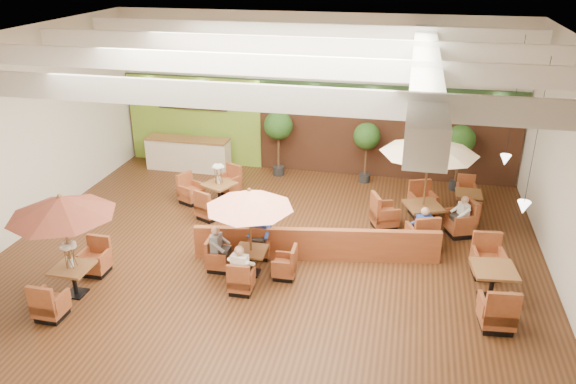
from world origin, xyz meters
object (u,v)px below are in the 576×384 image
(table_1, at_px, (250,216))
(table_4, at_px, (492,285))
(table_3, at_px, (212,192))
(topiary_1, at_px, (367,138))
(table_2, at_px, (427,168))
(table_5, at_px, (467,203))
(diner_4, at_px, (462,211))
(diner_0, at_px, (241,264))
(diner_2, at_px, (218,244))
(topiary_0, at_px, (278,128))
(service_counter, at_px, (188,154))
(table_0, at_px, (63,220))
(booth_divider, at_px, (317,244))
(diner_1, at_px, (260,231))
(topiary_2, at_px, (460,142))
(diner_3, at_px, (423,224))

(table_1, distance_m, table_4, 5.76)
(table_3, bearing_deg, topiary_1, 57.99)
(table_2, distance_m, table_5, 2.60)
(topiary_1, bearing_deg, diner_4, -48.43)
(diner_0, distance_m, diner_2, 1.19)
(table_5, bearing_deg, topiary_0, 163.92)
(table_1, bearing_deg, table_4, -0.79)
(service_counter, bearing_deg, table_0, -86.95)
(booth_divider, relative_size, diner_1, 7.73)
(table_0, relative_size, topiary_1, 1.22)
(table_0, xyz_separation_m, topiary_2, (8.89, 8.31, -0.28))
(table_4, bearing_deg, table_0, -175.22)
(table_4, distance_m, diner_4, 3.18)
(diner_3, bearing_deg, table_2, 66.54)
(table_5, bearing_deg, table_4, -87.57)
(table_1, distance_m, diner_1, 1.18)
(table_2, bearing_deg, table_4, -85.85)
(service_counter, xyz_separation_m, table_4, (9.80, -6.27, -0.18))
(booth_divider, bearing_deg, table_5, 33.46)
(topiary_1, xyz_separation_m, diner_0, (-2.16, -7.40, -0.80))
(service_counter, bearing_deg, diner_2, -62.38)
(table_4, height_order, table_5, table_4)
(booth_divider, xyz_separation_m, topiary_0, (-2.32, 5.53, 1.29))
(table_0, bearing_deg, table_2, 32.66)
(table_3, xyz_separation_m, topiary_2, (7.47, 2.93, 1.19))
(table_1, xyz_separation_m, table_5, (5.42, 4.76, -1.27))
(topiary_2, bearing_deg, booth_divider, -123.89)
(diner_1, bearing_deg, table_0, 37.53)
(table_1, relative_size, diner_4, 3.18)
(diner_1, bearing_deg, topiary_1, -107.97)
(topiary_2, relative_size, diner_2, 2.99)
(table_0, relative_size, diner_0, 3.23)
(service_counter, xyz_separation_m, topiary_0, (3.29, 0.20, 1.14))
(table_0, relative_size, diner_2, 3.45)
(topiary_2, bearing_deg, topiary_1, -180.00)
(topiary_1, bearing_deg, table_0, -125.33)
(booth_divider, distance_m, topiary_0, 6.13)
(service_counter, distance_m, diner_3, 9.25)
(diner_2, distance_m, diner_3, 5.37)
(diner_3, bearing_deg, table_4, -76.59)
(topiary_1, relative_size, diner_1, 2.57)
(booth_divider, bearing_deg, table_3, 135.59)
(table_2, height_order, diner_1, table_2)
(service_counter, relative_size, table_3, 1.11)
(service_counter, distance_m, table_4, 11.63)
(table_2, relative_size, diner_1, 3.68)
(table_1, relative_size, diner_3, 2.93)
(topiary_0, bearing_deg, topiary_1, 0.00)
(service_counter, distance_m, table_0, 8.24)
(table_4, bearing_deg, diner_4, 92.84)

